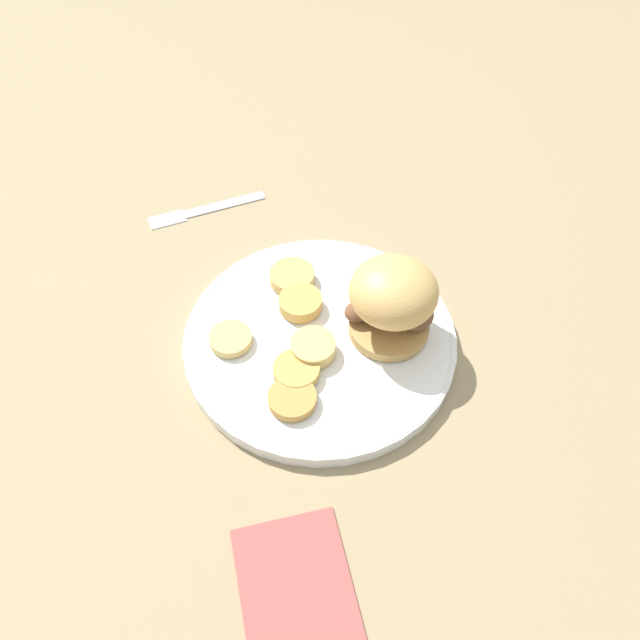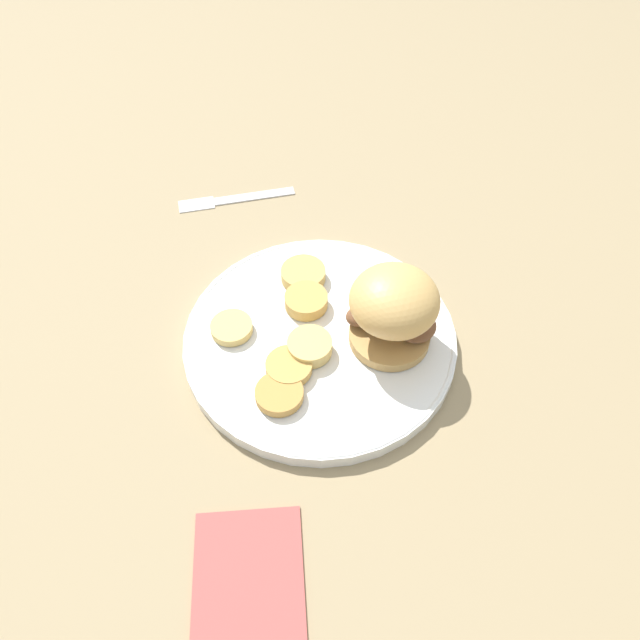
{
  "view_description": "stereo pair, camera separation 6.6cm",
  "coord_description": "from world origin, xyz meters",
  "views": [
    {
      "loc": [
        -0.29,
        -0.3,
        0.56
      ],
      "look_at": [
        0.0,
        0.0,
        0.04
      ],
      "focal_mm": 35.0,
      "sensor_mm": 36.0,
      "label": 1
    },
    {
      "loc": [
        -0.23,
        -0.34,
        0.56
      ],
      "look_at": [
        0.0,
        0.0,
        0.04
      ],
      "focal_mm": 35.0,
      "sensor_mm": 36.0,
      "label": 2
    }
  ],
  "objects": [
    {
      "name": "potato_round_5",
      "position": [
        -0.02,
        -0.01,
        0.03
      ],
      "size": [
        0.05,
        0.05,
        0.02
      ],
      "primitive_type": "cylinder",
      "color": "#DBB766",
      "rests_on": "dinner_plate"
    },
    {
      "name": "potato_round_4",
      "position": [
        -0.08,
        -0.04,
        0.02
      ],
      "size": [
        0.05,
        0.05,
        0.01
      ],
      "primitive_type": "cylinder",
      "color": "#BC8942",
      "rests_on": "dinner_plate"
    },
    {
      "name": "napkin",
      "position": [
        -0.2,
        -0.19,
        0.0
      ],
      "size": [
        0.16,
        0.18,
        0.01
      ],
      "primitive_type": "cube",
      "rotation": [
        0.0,
        0.0,
        4.19
      ],
      "color": "#B24C47",
      "rests_on": "ground_plane"
    },
    {
      "name": "fork",
      "position": [
        0.04,
        0.27,
        0.0
      ],
      "size": [
        0.15,
        0.08,
        0.0
      ],
      "color": "silver",
      "rests_on": "ground_plane"
    },
    {
      "name": "potato_round_0",
      "position": [
        0.03,
        0.08,
        0.03
      ],
      "size": [
        0.05,
        0.05,
        0.01
      ],
      "primitive_type": "cylinder",
      "color": "tan",
      "rests_on": "dinner_plate"
    },
    {
      "name": "ground_plane",
      "position": [
        0.0,
        0.0,
        0.0
      ],
      "size": [
        4.0,
        4.0,
        0.0
      ],
      "primitive_type": "plane",
      "color": "#937F5B"
    },
    {
      "name": "potato_round_1",
      "position": [
        -0.08,
        0.06,
        0.02
      ],
      "size": [
        0.05,
        0.05,
        0.01
      ],
      "primitive_type": "cylinder",
      "color": "#DBB766",
      "rests_on": "dinner_plate"
    },
    {
      "name": "potato_round_3",
      "position": [
        0.01,
        0.04,
        0.03
      ],
      "size": [
        0.05,
        0.05,
        0.02
      ],
      "primitive_type": "cylinder",
      "color": "tan",
      "rests_on": "dinner_plate"
    },
    {
      "name": "potato_round_2",
      "position": [
        -0.05,
        -0.02,
        0.02
      ],
      "size": [
        0.05,
        0.05,
        0.01
      ],
      "primitive_type": "cylinder",
      "color": "tan",
      "rests_on": "dinner_plate"
    },
    {
      "name": "sandwich",
      "position": [
        0.06,
        -0.05,
        0.07
      ],
      "size": [
        0.1,
        0.09,
        0.09
      ],
      "color": "tan",
      "rests_on": "dinner_plate"
    },
    {
      "name": "dinner_plate",
      "position": [
        0.0,
        0.0,
        0.01
      ],
      "size": [
        0.3,
        0.3,
        0.02
      ],
      "color": "white",
      "rests_on": "ground_plane"
    }
  ]
}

